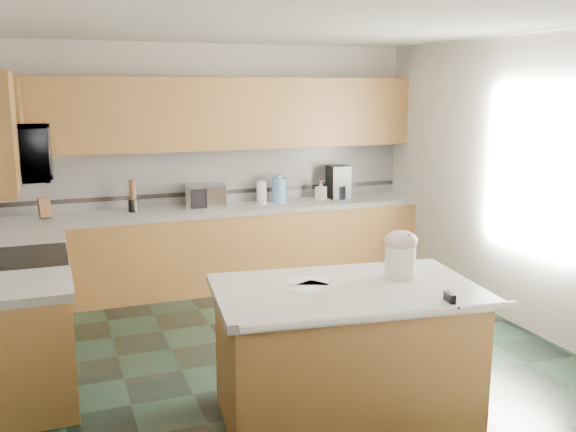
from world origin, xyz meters
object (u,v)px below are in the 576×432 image
island_top (346,291)px  knife_block (45,208)px  treat_jar (400,261)px  toaster_oven (206,196)px  island_base (345,356)px  soap_bottle_island (403,255)px  coffee_maker (338,182)px

island_top → knife_block: 3.66m
treat_jar → toaster_oven: size_ratio=0.52×
island_top → treat_jar: bearing=17.0°
island_base → island_top: size_ratio=0.94×
island_top → soap_bottle_island: (0.46, 0.05, 0.19)m
knife_block → treat_jar: bearing=-63.9°
island_base → treat_jar: size_ratio=7.35×
knife_block → coffee_maker: bearing=-10.5°
island_base → coffee_maker: coffee_maker is taller
coffee_maker → island_base: bearing=-111.7°
island_top → toaster_oven: bearing=100.9°
soap_bottle_island → coffee_maker: (0.97, 3.12, 0.03)m
island_base → island_top: 0.46m
island_base → soap_bottle_island: 0.80m
island_top → island_base: bearing=7.2°
knife_block → coffee_maker: (3.29, 0.03, 0.09)m
island_top → soap_bottle_island: size_ratio=5.41×
soap_bottle_island → toaster_oven: soap_bottle_island is taller
treat_jar → knife_block: treat_jar is taller
island_top → treat_jar: 0.48m
island_base → island_top: (-0.00, 0.00, 0.46)m
soap_bottle_island → island_base: bearing=175.0°
island_top → soap_bottle_island: 0.50m
coffee_maker → island_top: bearing=-111.7°
island_base → toaster_oven: (-0.20, 3.14, 0.62)m
treat_jar → toaster_oven: toaster_oven is taller
island_top → treat_jar: (0.45, 0.08, 0.14)m
knife_block → coffee_maker: coffee_maker is taller
knife_block → soap_bottle_island: bearing=-64.1°
island_base → island_top: island_top is taller
treat_jar → soap_bottle_island: bearing=-54.5°
treat_jar → coffee_maker: (0.97, 3.10, 0.08)m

